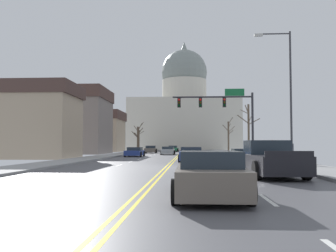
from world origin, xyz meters
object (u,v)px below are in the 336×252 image
Objects in this scene: pickup_truck_near_02 at (270,160)px; signal_gantry at (223,108)px; sedan_oncoming_03 at (173,149)px; bicycle_parked at (283,158)px; sedan_oncoming_01 at (168,151)px; street_lamp_right at (286,86)px; pedestrian_01 at (272,148)px; sedan_near_01 at (244,158)px; sedan_near_03 at (210,175)px; sedan_oncoming_02 at (151,150)px; pedestrian_00 at (291,151)px; sedan_near_00 at (191,155)px; sedan_oncoming_00 at (135,152)px.

signal_gantry is at bearing 91.12° from pickup_truck_near_02.
sedan_oncoming_03 reaches higher than bicycle_parked.
signal_gantry is 18.03m from sedan_oncoming_01.
signal_gantry is 0.89× the size of street_lamp_right.
sedan_near_01 is at bearing -112.93° from pedestrian_01.
sedan_near_03 is at bearing -114.47° from pickup_truck_near_02.
sedan_oncoming_02 is at bearing 108.94° from street_lamp_right.
pickup_truck_near_02 is 8.71m from pedestrian_00.
sedan_oncoming_03 is 2.62× the size of bicycle_parked.
sedan_near_01 is 1.08× the size of sedan_oncoming_01.
sedan_near_00 is (-3.21, -5.03, -4.44)m from signal_gantry.
bicycle_parked is at bearing -52.00° from sedan_oncoming_00.
sedan_oncoming_02 is at bearing 102.76° from pickup_truck_near_02.
sedan_oncoming_01 is at bearing 98.54° from sedan_near_00.
sedan_oncoming_02 is at bearing 115.39° from pedestrian_01.
sedan_near_01 is 22.13m from sedan_oncoming_00.
pedestrian_01 is (6.85, 23.05, 0.49)m from sedan_near_03.
sedan_near_01 is (0.24, -11.83, -4.47)m from signal_gantry.
sedan_near_00 is 1.03× the size of sedan_oncoming_00.
signal_gantry is 12.05m from pedestrian_00.
street_lamp_right reaches higher than bicycle_parked.
sedan_near_01 is 14.30m from sedan_near_03.
pickup_truck_near_02 is at bearing -77.24° from sedan_oncoming_02.
pickup_truck_near_02 is 3.19× the size of bicycle_parked.
signal_gantry reaches higher than sedan_oncoming_01.
sedan_near_00 is 8.88m from pedestrian_00.
pedestrian_01 is (7.29, 2.27, 0.51)m from sedan_near_00.
pickup_truck_near_02 reaches higher than sedan_oncoming_00.
signal_gantry is 29.04m from sedan_oncoming_02.
sedan_near_01 is 4.11m from bicycle_parked.
sedan_oncoming_01 is (-9.53, 27.62, -4.82)m from street_lamp_right.
sedan_oncoming_01 is (-6.41, 16.25, -4.48)m from signal_gantry.
sedan_near_03 is at bearing -106.56° from pedestrian_01.
pedestrian_01 reaches higher than sedan_oncoming_00.
sedan_near_01 is 3.48m from pedestrian_00.
sedan_near_00 is at bearing 104.47° from pickup_truck_near_02.
bicycle_parked is at bearing 72.89° from pickup_truck_near_02.
sedan_oncoming_02 reaches higher than sedan_oncoming_00.
signal_gantry is at bearing 57.47° from sedan_near_00.
sedan_near_01 is at bearing 91.04° from pickup_truck_near_02.
pickup_truck_near_02 reaches higher than sedan_near_00.
street_lamp_right is 40.74m from sedan_oncoming_02.
sedan_near_01 is at bearing -62.68° from sedan_oncoming_00.
signal_gantry is at bearing -79.92° from sedan_oncoming_03.
sedan_near_01 reaches higher than bicycle_parked.
sedan_near_03 is (-2.78, -25.82, -4.43)m from signal_gantry.
sedan_near_03 is at bearing -85.07° from sedan_oncoming_01.
bicycle_parked is at bearing -77.86° from sedan_oncoming_03.
pedestrian_01 is (0.55, 8.03, 0.08)m from pedestrian_00.
bicycle_parked is at bearing 83.81° from street_lamp_right.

